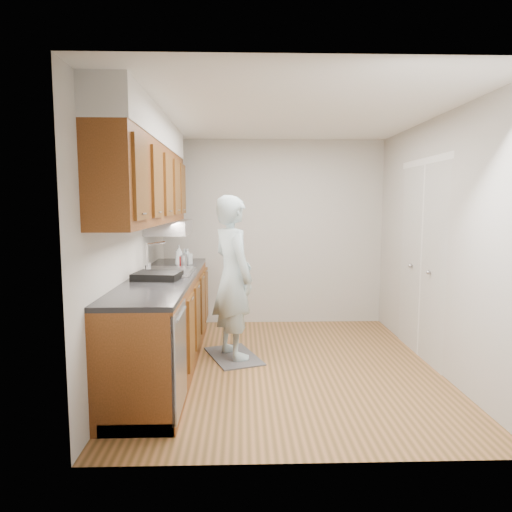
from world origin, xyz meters
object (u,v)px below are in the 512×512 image
Objects in this scene: soap_bottle_b at (188,256)px; soda_can at (182,261)px; soap_bottle_a at (179,255)px; dish_rack at (158,276)px; steel_can at (184,260)px; person at (233,266)px; soap_bottle_c at (185,257)px.

soda_can is at bearing -115.13° from soap_bottle_b.
soap_bottle_a is 0.96m from dish_rack.
dish_rack is (-0.13, -0.91, -0.03)m from steel_can.
person is 0.87m from dish_rack.
person reaches higher than steel_can.
soap_bottle_b is at bearing -31.67° from soap_bottle_c.
person is 0.69m from steel_can.
soap_bottle_b is 1.70× the size of soda_can.
person reaches higher than soap_bottle_a.
soap_bottle_a reaches higher than soap_bottle_b.
soda_can is 0.26× the size of dish_rack.
soda_can is 0.03m from steel_can.
person is 10.51× the size of soap_bottle_b.
soap_bottle_c is 0.43× the size of dish_rack.
soap_bottle_a reaches higher than soap_bottle_c.
soap_bottle_b is at bearing 77.31° from steel_can.
soda_can is (-0.06, -0.12, -0.04)m from soap_bottle_b.
soap_bottle_a is 0.57× the size of dish_rack.
soap_bottle_b is at bearing 46.76° from soap_bottle_a.
soap_bottle_a reaches higher than soda_can.
soap_bottle_a is 1.28× the size of soap_bottle_b.
person reaches higher than dish_rack.
soap_bottle_c is at bearing 18.72° from person.
soap_bottle_a reaches higher than dish_rack.
soap_bottle_c is 1.64× the size of soda_can.
soap_bottle_a is at bearing -133.24° from soap_bottle_b.
soap_bottle_a is 1.33× the size of soap_bottle_c.
soap_bottle_b is (-0.54, 0.52, 0.05)m from person.
soap_bottle_b reaches higher than soda_can.
person is 8.18× the size of soap_bottle_a.
person reaches higher than soap_bottle_c.
soap_bottle_b is (0.09, 0.09, -0.03)m from soap_bottle_a.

